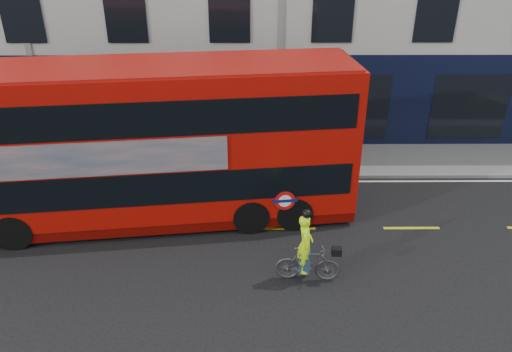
{
  "coord_description": "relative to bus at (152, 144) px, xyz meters",
  "views": [
    {
      "loc": [
        -1.09,
        -11.94,
        8.88
      ],
      "look_at": [
        -1.0,
        2.51,
        1.38
      ],
      "focal_mm": 35.0,
      "sensor_mm": 36.0,
      "label": 1
    }
  ],
  "objects": [
    {
      "name": "road_edge_line",
      "position": [
        4.24,
        2.41,
        -2.63
      ],
      "size": [
        58.0,
        0.1,
        0.01
      ],
      "primitive_type": "cube",
      "color": "silver",
      "rests_on": "ground"
    },
    {
      "name": "ground",
      "position": [
        4.24,
        -2.29,
        -2.63
      ],
      "size": [
        120.0,
        120.0,
        0.0
      ],
      "primitive_type": "plane",
      "color": "black",
      "rests_on": "ground"
    },
    {
      "name": "cyclist",
      "position": [
        4.59,
        -3.33,
        -1.88
      ],
      "size": [
        1.81,
        0.65,
        2.25
      ],
      "rotation": [
        0.0,
        0.0,
        -0.08
      ],
      "color": "#434548",
      "rests_on": "ground"
    },
    {
      "name": "bus",
      "position": [
        0.0,
        0.0,
        0.0
      ],
      "size": [
        12.94,
        4.32,
        5.13
      ],
      "rotation": [
        0.0,
        0.0,
        0.12
      ],
      "color": "#AA0D06",
      "rests_on": "ground"
    },
    {
      "name": "lane_dashes",
      "position": [
        4.24,
        -0.79,
        -2.63
      ],
      "size": [
        58.0,
        0.12,
        0.01
      ],
      "primitive_type": null,
      "color": "gold",
      "rests_on": "ground"
    },
    {
      "name": "kerb",
      "position": [
        4.24,
        2.71,
        -2.56
      ],
      "size": [
        60.0,
        0.12,
        0.13
      ],
      "primitive_type": "cube",
      "color": "slate",
      "rests_on": "ground"
    },
    {
      "name": "pavement",
      "position": [
        4.24,
        4.21,
        -2.57
      ],
      "size": [
        60.0,
        3.0,
        0.12
      ],
      "primitive_type": "cube",
      "color": "gray",
      "rests_on": "ground"
    }
  ]
}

